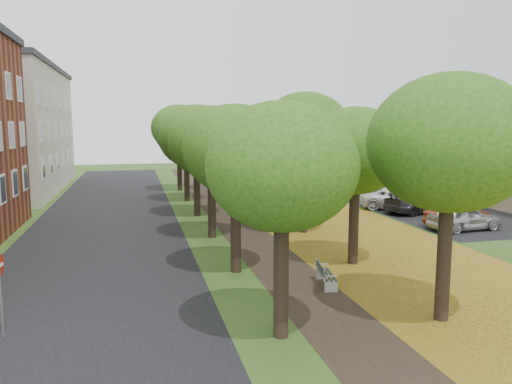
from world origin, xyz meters
TOP-DOWN VIEW (x-y plane):
  - ground at (0.00, 0.00)m, footprint 120.00×120.00m
  - street_asphalt at (-7.50, 15.00)m, footprint 8.00×70.00m
  - footpath at (0.00, 15.00)m, footprint 3.20×70.00m
  - leaf_verge at (5.00, 15.00)m, footprint 7.50×70.00m
  - parking_lot at (13.50, 16.00)m, footprint 9.00×16.00m
  - tree_row_west at (-2.20, 15.00)m, footprint 4.23×34.23m
  - tree_row_east at (2.60, 15.00)m, footprint 4.23×34.23m
  - bench at (0.49, 3.65)m, footprint 0.72×1.65m
  - street_sign at (-9.29, 1.56)m, footprint 0.11×0.59m
  - car_silver at (11.00, 10.48)m, footprint 4.08×1.93m
  - car_red at (11.25, 11.42)m, footprint 3.97×2.07m
  - car_grey at (11.54, 15.75)m, footprint 5.26×3.29m
  - car_white at (11.00, 17.31)m, footprint 5.40×3.88m

SIDE VIEW (x-z plane):
  - ground at x=0.00m, z-range 0.00..0.00m
  - street_asphalt at x=-7.50m, z-range 0.00..0.01m
  - parking_lot at x=13.50m, z-range 0.00..0.01m
  - footpath at x=0.00m, z-range 0.00..0.01m
  - leaf_verge at x=5.00m, z-range 0.00..0.01m
  - bench at x=0.49m, z-range 0.02..0.77m
  - car_red at x=11.25m, z-range 0.00..1.25m
  - car_silver at x=11.00m, z-range 0.00..1.35m
  - car_white at x=11.00m, z-range 0.00..1.37m
  - car_grey at x=11.54m, z-range 0.00..1.42m
  - street_sign at x=-9.29m, z-range 0.53..2.80m
  - tree_row_west at x=-2.20m, z-range 1.47..8.07m
  - tree_row_east at x=2.60m, z-range 1.47..8.07m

